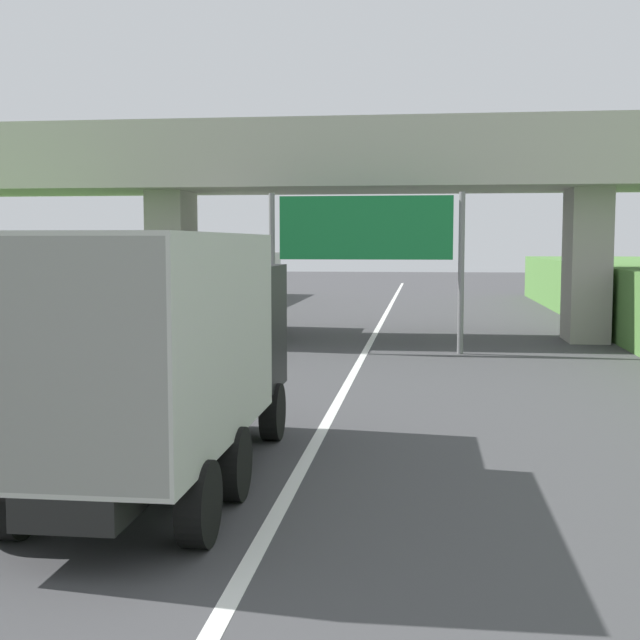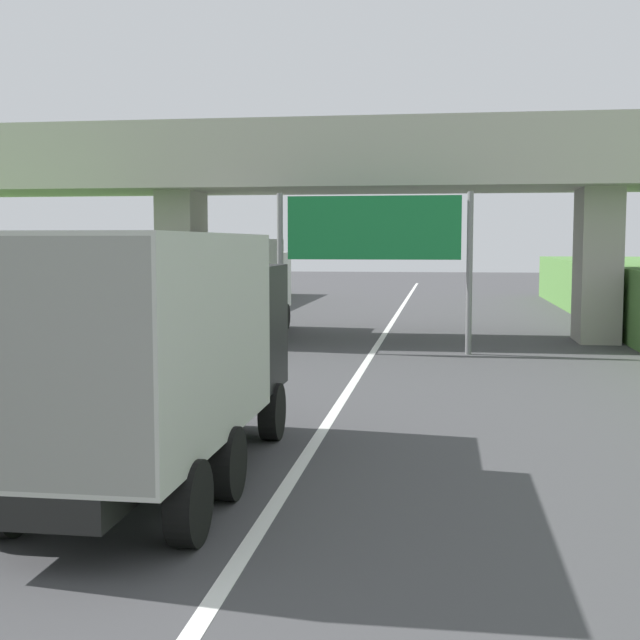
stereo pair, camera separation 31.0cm
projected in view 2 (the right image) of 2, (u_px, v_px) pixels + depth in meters
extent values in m
cube|color=white|center=(364.00, 365.00, 22.98)|extent=(0.20, 93.64, 0.01)
cube|color=#ADA89E|center=(383.00, 174.00, 29.08)|extent=(40.00, 4.80, 1.10)
cube|color=#ADA89E|center=(378.00, 133.00, 26.79)|extent=(40.00, 0.36, 1.10)
cube|color=#ADA89E|center=(388.00, 148.00, 31.16)|extent=(40.00, 0.36, 1.10)
cube|color=#9F9A91|center=(182.00, 264.00, 30.39)|extent=(1.30, 2.20, 5.11)
cube|color=#9F9A91|center=(597.00, 265.00, 28.33)|extent=(1.30, 2.20, 5.11)
cylinder|color=slate|center=(280.00, 273.00, 25.91)|extent=(0.18, 0.18, 4.81)
cylinder|color=slate|center=(469.00, 274.00, 25.10)|extent=(0.18, 0.18, 4.81)
cube|color=#167238|center=(373.00, 228.00, 25.38)|extent=(5.20, 0.12, 1.90)
cube|color=white|center=(373.00, 228.00, 25.37)|extent=(4.89, 0.01, 1.67)
cube|color=black|center=(244.00, 317.00, 30.26)|extent=(1.10, 7.30, 0.36)
cube|color=silver|center=(259.00, 280.00, 32.71)|extent=(2.10, 2.10, 2.10)
cube|color=#2D3842|center=(265.00, 271.00, 33.69)|extent=(1.89, 0.06, 0.90)
cube|color=#B7B7B2|center=(237.00, 277.00, 29.09)|extent=(2.30, 5.20, 2.60)
cube|color=gray|center=(217.00, 280.00, 26.54)|extent=(2.21, 0.04, 2.50)
cylinder|color=black|center=(235.00, 316.00, 32.97)|extent=(0.30, 0.96, 0.96)
cylinder|color=black|center=(284.00, 316.00, 32.70)|extent=(0.30, 0.96, 0.96)
cylinder|color=black|center=(195.00, 329.00, 27.98)|extent=(0.30, 0.96, 0.96)
cylinder|color=black|center=(259.00, 330.00, 27.68)|extent=(0.30, 0.96, 0.96)
cylinder|color=black|center=(209.00, 324.00, 29.65)|extent=(0.30, 0.96, 0.96)
cylinder|color=black|center=(269.00, 325.00, 29.34)|extent=(0.30, 0.96, 0.96)
cube|color=black|center=(167.00, 433.00, 11.88)|extent=(1.10, 7.30, 0.36)
cube|color=black|center=(215.00, 328.00, 14.34)|extent=(2.10, 2.10, 2.10)
cube|color=#2D3842|center=(230.00, 306.00, 15.31)|extent=(1.89, 0.06, 0.90)
cube|color=#B7B7B2|center=(139.00, 337.00, 10.72)|extent=(2.30, 5.20, 2.60)
cube|color=gray|center=(44.00, 366.00, 8.17)|extent=(2.21, 0.04, 2.50)
cylinder|color=black|center=(162.00, 408.00, 14.60)|extent=(0.30, 0.96, 0.96)
cylinder|color=black|center=(272.00, 412.00, 14.33)|extent=(0.30, 0.96, 0.96)
cylinder|color=black|center=(6.00, 495.00, 9.61)|extent=(0.30, 0.96, 0.96)
cylinder|color=black|center=(189.00, 503.00, 9.30)|extent=(0.30, 0.96, 0.96)
cylinder|color=black|center=(71.00, 457.00, 11.28)|extent=(0.30, 0.96, 0.96)
cylinder|color=black|center=(228.00, 463.00, 10.97)|extent=(0.30, 0.96, 0.96)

